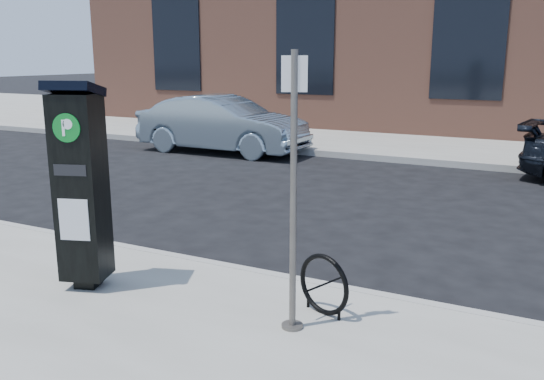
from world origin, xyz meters
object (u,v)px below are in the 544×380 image
Objects in this scene: bike_rack at (324,285)px; car_silver at (222,124)px; parking_kiosk at (81,184)px; sign_pole at (293,197)px.

bike_rack is 0.13× the size of car_silver.
car_silver is at bearing 94.79° from parking_kiosk.
bike_rack is (0.13, 0.38, -0.89)m from sign_pole.
parking_kiosk is 0.88× the size of sign_pole.
car_silver is (-6.12, 8.09, 0.31)m from bike_rack.
car_silver is (-5.98, 8.47, -0.59)m from sign_pole.
bike_rack is at bearing -6.92° from parking_kiosk.
car_silver reaches higher than bike_rack.
car_silver is (-3.72, 8.59, -0.48)m from parking_kiosk.
car_silver is at bearing 103.40° from sign_pole.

